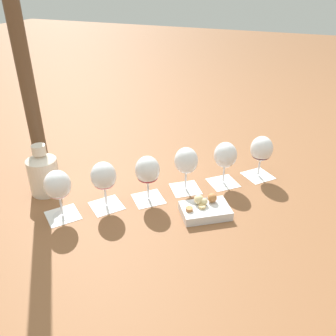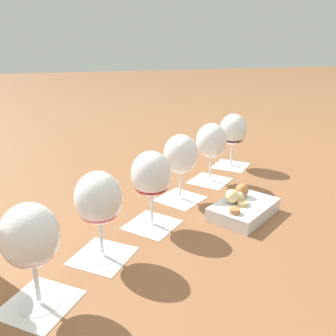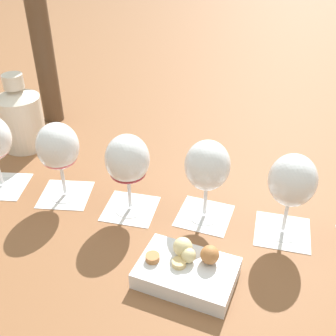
# 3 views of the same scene
# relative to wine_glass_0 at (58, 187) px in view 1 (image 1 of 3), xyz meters

# --- Properties ---
(ground_plane) EXTENTS (8.00, 8.00, 0.00)m
(ground_plane) POSITION_rel_wine_glass_0_xyz_m (0.27, 0.24, -0.11)
(ground_plane) COLOR brown
(tasting_card_0) EXTENTS (0.14, 0.14, 0.00)m
(tasting_card_0) POSITION_rel_wine_glass_0_xyz_m (0.00, -0.00, -0.11)
(tasting_card_0) COLOR white
(tasting_card_0) RESTS_ON ground_plane
(tasting_card_1) EXTENTS (0.14, 0.14, 0.00)m
(tasting_card_1) POSITION_rel_wine_glass_0_xyz_m (0.10, 0.10, -0.11)
(tasting_card_1) COLOR white
(tasting_card_1) RESTS_ON ground_plane
(tasting_card_2) EXTENTS (0.14, 0.14, 0.00)m
(tasting_card_2) POSITION_rel_wine_glass_0_xyz_m (0.22, 0.19, -0.11)
(tasting_card_2) COLOR white
(tasting_card_2) RESTS_ON ground_plane
(tasting_card_3) EXTENTS (0.14, 0.14, 0.00)m
(tasting_card_3) POSITION_rel_wine_glass_0_xyz_m (0.32, 0.30, -0.11)
(tasting_card_3) COLOR white
(tasting_card_3) RESTS_ON ground_plane
(tasting_card_4) EXTENTS (0.14, 0.14, 0.00)m
(tasting_card_4) POSITION_rel_wine_glass_0_xyz_m (0.43, 0.39, -0.11)
(tasting_card_4) COLOR white
(tasting_card_4) RESTS_ON ground_plane
(tasting_card_5) EXTENTS (0.14, 0.14, 0.00)m
(tasting_card_5) POSITION_rel_wine_glass_0_xyz_m (0.55, 0.49, -0.11)
(tasting_card_5) COLOR white
(tasting_card_5) RESTS_ON ground_plane
(wine_glass_0) EXTENTS (0.08, 0.08, 0.16)m
(wine_glass_0) POSITION_rel_wine_glass_0_xyz_m (0.00, 0.00, 0.00)
(wine_glass_0) COLOR white
(wine_glass_0) RESTS_ON tasting_card_0
(wine_glass_1) EXTENTS (0.08, 0.08, 0.16)m
(wine_glass_1) POSITION_rel_wine_glass_0_xyz_m (0.10, 0.10, 0.00)
(wine_glass_1) COLOR white
(wine_glass_1) RESTS_ON tasting_card_1
(wine_glass_2) EXTENTS (0.08, 0.08, 0.16)m
(wine_glass_2) POSITION_rel_wine_glass_0_xyz_m (0.22, 0.19, 0.00)
(wine_glass_2) COLOR white
(wine_glass_2) RESTS_ON tasting_card_2
(wine_glass_3) EXTENTS (0.08, 0.08, 0.16)m
(wine_glass_3) POSITION_rel_wine_glass_0_xyz_m (0.32, 0.30, 0.00)
(wine_glass_3) COLOR white
(wine_glass_3) RESTS_ON tasting_card_3
(wine_glass_4) EXTENTS (0.08, 0.08, 0.16)m
(wine_glass_4) POSITION_rel_wine_glass_0_xyz_m (0.43, 0.39, 0.00)
(wine_glass_4) COLOR white
(wine_glass_4) RESTS_ON tasting_card_4
(wine_glass_5) EXTENTS (0.08, 0.08, 0.16)m
(wine_glass_5) POSITION_rel_wine_glass_0_xyz_m (0.55, 0.49, 0.00)
(wine_glass_5) COLOR white
(wine_glass_5) RESTS_ON tasting_card_5
(ceramic_vase) EXTENTS (0.10, 0.10, 0.18)m
(ceramic_vase) POSITION_rel_wine_glass_0_xyz_m (-0.14, 0.10, -0.03)
(ceramic_vase) COLOR beige
(ceramic_vase) RESTS_ON ground_plane
(snack_dish) EXTENTS (0.19, 0.17, 0.06)m
(snack_dish) POSITION_rel_wine_glass_0_xyz_m (0.42, 0.18, -0.09)
(snack_dish) COLOR silver
(snack_dish) RESTS_ON ground_plane
(umbrella_pole) EXTENTS (0.05, 0.05, 1.10)m
(umbrella_pole) POSITION_rel_wine_glass_0_xyz_m (-0.24, 0.21, 0.44)
(umbrella_pole) COLOR brown
(umbrella_pole) RESTS_ON ground_plane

